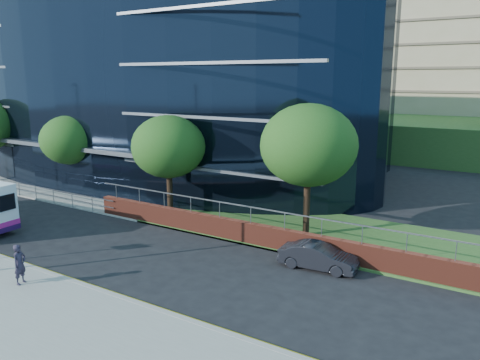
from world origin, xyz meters
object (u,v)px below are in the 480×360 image
Objects in this scene: tree_far_d at (308,145)px; parked_car at (318,257)px; pedestrian at (20,264)px; tree_far_b at (70,140)px; tree_far_c at (168,147)px.

parked_car is (2.33, -3.84, -4.59)m from tree_far_d.
tree_far_d is at bearing 26.39° from parked_car.
tree_far_d is at bearing -47.66° from pedestrian.
pedestrian is at bearing -46.27° from tree_far_b.
tree_far_d is (19.00, 0.50, 0.98)m from tree_far_b.
tree_far_d reaches higher than pedestrian.
pedestrian reaches higher than parked_car.
tree_far_b is 0.93× the size of tree_far_c.
tree_far_b is at bearing -178.49° from tree_far_d.
pedestrian is at bearing -121.82° from tree_far_d.
parked_car is 13.13m from pedestrian.
tree_far_d is at bearing 6.34° from tree_far_c.
tree_far_c reaches higher than tree_far_b.
tree_far_d reaches higher than tree_far_c.
tree_far_d reaches higher than parked_car.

